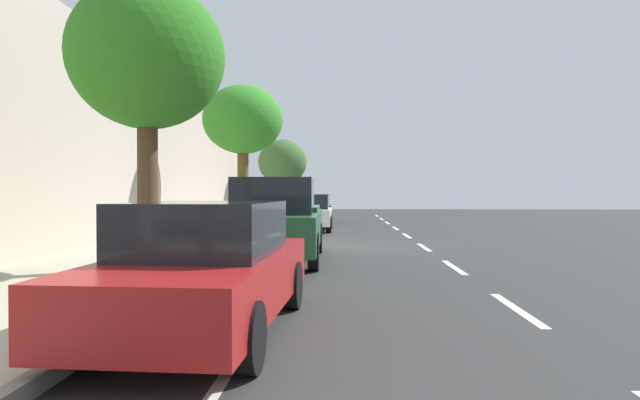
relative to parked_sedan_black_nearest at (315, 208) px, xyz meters
name	(u,v)px	position (x,y,z in m)	size (l,w,h in m)	color
ground	(329,245)	(-1.06, 12.39, -0.75)	(69.27, 69.27, 0.00)	#2F2F2F
sidewalk	(188,242)	(3.29, 12.39, -0.67)	(4.25, 43.29, 0.16)	#B1AB93
curb_edge	(260,243)	(1.08, 12.39, -0.67)	(0.16, 43.29, 0.16)	gray
lane_stripe_centre	(424,247)	(-3.86, 12.84, -0.75)	(0.14, 44.20, 0.01)	white
lane_stripe_bike_edge	(307,245)	(-0.39, 12.39, -0.75)	(0.12, 43.29, 0.01)	white
building_facade	(112,144)	(5.67, 12.39, 2.38)	(0.50, 43.29, 6.27)	#B4A395
parked_sedan_black_nearest	(315,208)	(0.00, 0.00, 0.00)	(1.96, 4.46, 1.52)	black
parked_sedan_white_second	(310,213)	(-0.11, 5.93, 0.00)	(1.85, 4.40, 1.52)	white
parked_pickup_green_mid	(278,223)	(0.08, 16.18, 0.15)	(2.09, 5.33, 1.95)	#1E512D
parked_sedan_red_far	(206,268)	(0.15, 22.64, 0.00)	(2.02, 4.49, 1.52)	maroon
bicycle_at_curb	(276,233)	(0.62, 12.00, -0.39)	(1.36, 1.10, 0.73)	black
cyclist_with_backpack	(271,210)	(0.84, 11.56, 0.31)	(0.51, 0.57, 1.74)	#C6B284
street_tree_near_cyclist	(283,162)	(2.27, -5.08, 2.74)	(3.06, 3.06, 4.79)	brown
street_tree_mid_block	(243,121)	(2.27, 8.67, 3.54)	(3.00, 3.00, 5.48)	brown
street_tree_far_end	(147,58)	(2.27, 18.68, 3.43)	(2.93, 2.93, 5.45)	#473421
fire_hydrant	(276,215)	(1.51, 4.62, -0.16)	(0.22, 0.22, 0.84)	red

